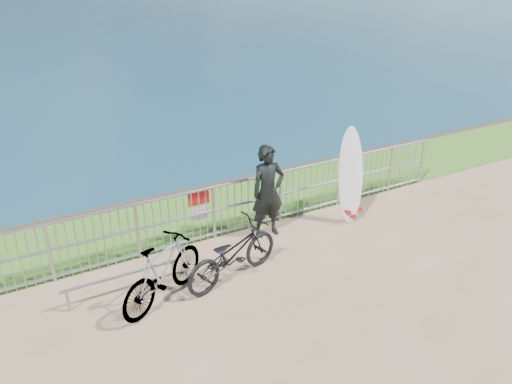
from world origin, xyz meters
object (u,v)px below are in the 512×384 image
surfboard (351,179)px  bicycle_near (233,253)px  surfer (268,192)px  bicycle_far (163,272)px

surfboard → bicycle_near: surfboard is taller
surfer → bicycle_far: size_ratio=1.02×
surfer → bicycle_near: (-1.30, -1.05, -0.42)m
surfer → bicycle_far: bearing=-154.5°
bicycle_near → surfboard: bearing=-91.5°
bicycle_far → surfer: bearing=-96.9°
surfboard → bicycle_near: bearing=-166.2°
bicycle_near → surfer: bearing=-66.3°
surfer → surfboard: 1.80m
surfboard → bicycle_far: bearing=-170.0°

